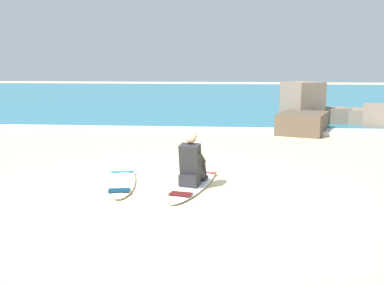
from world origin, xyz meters
TOP-DOWN VIEW (x-y plane):
  - ground_plane at (0.00, 0.00)m, footprint 80.00×80.00m
  - sea at (0.00, 20.19)m, footprint 80.00×28.00m
  - breaking_foam at (0.00, 6.49)m, footprint 80.00×0.90m
  - surfboard_main at (0.28, 0.45)m, footprint 1.02×2.57m
  - surfer_seated at (0.25, 0.28)m, footprint 0.49×0.76m
  - surfboard_spare_near at (-1.06, 0.45)m, footprint 0.92×2.20m
  - rock_outcrop_distant at (4.21, 7.62)m, footprint 4.39×3.78m

SIDE VIEW (x-z plane):
  - ground_plane at x=0.00m, z-range 0.00..0.00m
  - surfboard_main at x=0.28m, z-range 0.00..0.07m
  - surfboard_spare_near at x=-1.06m, z-range 0.00..0.07m
  - sea at x=0.00m, z-range 0.00..0.10m
  - breaking_foam at x=0.00m, z-range 0.00..0.11m
  - surfer_seated at x=0.25m, z-range -0.04..0.91m
  - rock_outcrop_distant at x=4.21m, z-range -0.29..1.23m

